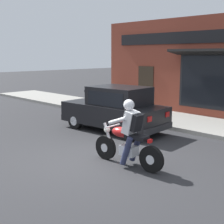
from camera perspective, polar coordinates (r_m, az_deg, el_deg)
The scene contains 6 objects.
ground_plane at distance 8.06m, azimuth -2.55°, elevation -8.70°, with size 80.00×80.00×0.00m, color #2B2B2D.
sidewalk_curb at distance 13.73m, azimuth 5.25°, elevation -0.39°, with size 2.60×22.00×0.14m, color gray.
storefront_building at distance 13.54m, azimuth 16.73°, elevation 7.75°, with size 1.25×10.53×4.20m.
motorcycle_with_rider at distance 7.46m, azimuth 2.95°, elevation -4.85°, with size 0.59×2.02×1.62m.
car_hatchback at distance 10.86m, azimuth 0.57°, elevation 0.49°, with size 1.91×3.89×1.57m.
trash_bin at distance 15.64m, azimuth -0.01°, elevation 3.08°, with size 0.56×0.56×0.98m.
Camera 1 is at (-5.10, -5.65, 2.65)m, focal length 50.00 mm.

